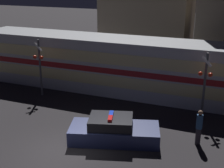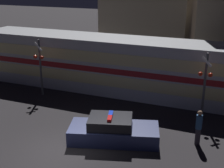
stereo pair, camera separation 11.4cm
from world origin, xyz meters
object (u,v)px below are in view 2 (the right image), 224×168
Objects in this scene: police_car at (113,131)px; pedestrian at (199,127)px; train at (111,64)px; crossing_signal_near at (205,83)px.

pedestrian is at bearing -0.18° from police_car.
police_car is (2.88, -6.67, -1.34)m from train.
train is at bearing 96.44° from police_car.
crossing_signal_near is (6.58, -2.54, 0.29)m from train.
pedestrian is 0.46× the size of crossing_signal_near.
crossing_signal_near is at bearing -21.12° from train.
crossing_signal_near is at bearing 93.48° from pedestrian.
pedestrian is 3.22m from crossing_signal_near.
crossing_signal_near reaches higher than train.
police_car is 4.07m from pedestrian.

